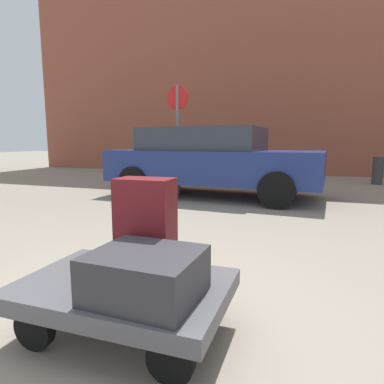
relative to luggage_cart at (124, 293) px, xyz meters
name	(u,v)px	position (x,y,z in m)	size (l,w,h in m)	color
ground_plane	(126,335)	(0.00, 0.00, -0.27)	(60.00, 60.00, 0.00)	gray
building_facade_brick	(348,22)	(2.00, 10.97, 4.72)	(24.00, 1.20, 9.98)	brown
luggage_cart	(124,293)	(0.00, 0.00, 0.00)	(1.20, 0.81, 0.34)	#4C4C51
suitcase_charcoal_center	(146,275)	(0.21, -0.13, 0.19)	(0.55, 0.48, 0.24)	#2D2D33
suitcase_maroon_front_left	(146,223)	(0.02, 0.25, 0.36)	(0.36, 0.21, 0.57)	maroon
parked_car	(212,160)	(-0.92, 5.10, 0.49)	(4.41, 2.14, 1.42)	navy
bollard_kerb_near	(378,171)	(2.75, 8.39, 0.10)	(0.27, 0.27, 0.73)	#383838
no_parking_sign	(178,128)	(-1.61, 4.93, 1.14)	(0.49, 0.13, 2.27)	slate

